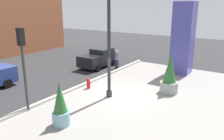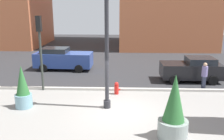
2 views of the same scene
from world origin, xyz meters
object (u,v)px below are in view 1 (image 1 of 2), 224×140
at_px(art_pillar_blue, 183,38).
at_px(potted_plant_near_right, 60,107).
at_px(fire_hydrant, 88,83).
at_px(traffic_light_far_side, 23,56).
at_px(potted_plant_near_left, 169,77).
at_px(pedestrian_by_curb, 117,59).
at_px(car_intersection, 99,58).
at_px(lamp_post, 109,45).

relative_size(art_pillar_blue, potted_plant_near_right, 2.67).
relative_size(fire_hydrant, traffic_light_far_side, 0.17).
xyz_separation_m(potted_plant_near_left, pedestrian_by_curb, (3.10, 6.05, -0.15)).
height_order(potted_plant_near_right, car_intersection, potted_plant_near_right).
bearing_deg(potted_plant_near_left, art_pillar_blue, 9.37).
bearing_deg(potted_plant_near_left, car_intersection, 70.20).
relative_size(lamp_post, traffic_light_far_side, 1.51).
bearing_deg(potted_plant_near_right, potted_plant_near_left, -21.67).
xyz_separation_m(potted_plant_near_right, traffic_light_far_side, (0.15, 2.74, 2.10)).
bearing_deg(car_intersection, fire_hydrant, -150.39).
xyz_separation_m(art_pillar_blue, car_intersection, (-2.28, 7.04, -2.12)).
xyz_separation_m(potted_plant_near_right, pedestrian_by_curb, (10.15, 3.25, -0.01)).
xyz_separation_m(lamp_post, pedestrian_by_curb, (5.86, 3.14, -2.38)).
height_order(fire_hydrant, car_intersection, car_intersection).
bearing_deg(fire_hydrant, potted_plant_near_right, -155.52).
bearing_deg(traffic_light_far_side, potted_plant_near_right, -93.23).
distance_m(potted_plant_near_right, car_intersection, 11.11).
distance_m(potted_plant_near_left, fire_hydrant, 5.52).
xyz_separation_m(art_pillar_blue, potted_plant_near_left, (-5.12, -0.84, -1.85)).
relative_size(lamp_post, potted_plant_near_left, 2.62).
relative_size(lamp_post, art_pillar_blue, 1.15).
xyz_separation_m(lamp_post, potted_plant_near_right, (-4.28, -0.11, -2.36)).
xyz_separation_m(lamp_post, potted_plant_near_left, (2.76, -2.90, -2.23)).
relative_size(fire_hydrant, car_intersection, 0.18).
bearing_deg(pedestrian_by_curb, fire_hydrant, -168.58).
bearing_deg(potted_plant_near_right, lamp_post, 1.41).
bearing_deg(potted_plant_near_left, potted_plant_near_right, 158.33).
height_order(car_intersection, pedestrian_by_curb, pedestrian_by_curb).
height_order(art_pillar_blue, potted_plant_near_right, art_pillar_blue).
xyz_separation_m(potted_plant_near_left, traffic_light_far_side, (-6.89, 5.53, 1.97)).
bearing_deg(pedestrian_by_curb, traffic_light_far_side, -177.07).
bearing_deg(fire_hydrant, traffic_light_far_side, 172.73).
height_order(art_pillar_blue, potted_plant_near_left, art_pillar_blue).
relative_size(potted_plant_near_right, car_intersection, 0.54).
relative_size(lamp_post, pedestrian_by_curb, 3.98).
distance_m(potted_plant_near_right, pedestrian_by_curb, 10.65).
xyz_separation_m(traffic_light_far_side, pedestrian_by_curb, (9.99, 0.51, -2.11)).
distance_m(traffic_light_far_side, pedestrian_by_curb, 10.23).
relative_size(potted_plant_near_left, pedestrian_by_curb, 1.52).
bearing_deg(car_intersection, pedestrian_by_curb, -81.74).
height_order(potted_plant_near_right, fire_hydrant, potted_plant_near_right).
bearing_deg(potted_plant_near_left, traffic_light_far_side, 141.23).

